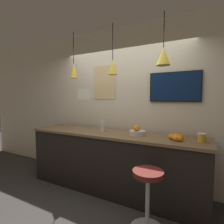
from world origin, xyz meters
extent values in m
plane|color=#33302D|center=(0.00, 0.00, 0.00)|extent=(14.00, 14.00, 0.00)
cube|color=beige|center=(0.00, 1.05, 1.45)|extent=(8.00, 0.06, 2.90)
cube|color=black|center=(0.00, 0.59, 0.48)|extent=(2.98, 0.67, 0.96)
cube|color=brown|center=(0.00, 0.59, 0.98)|extent=(3.02, 0.71, 0.04)
cylinder|color=#B7B7BC|center=(0.81, -0.05, 0.35)|extent=(0.05, 0.05, 0.66)
cylinder|color=#5B1E19|center=(0.81, -0.05, 0.71)|extent=(0.36, 0.36, 0.06)
cylinder|color=beige|center=(0.45, 0.58, 1.04)|extent=(0.25, 0.25, 0.07)
sphere|color=orange|center=(0.44, 0.58, 1.11)|extent=(0.08, 0.08, 0.08)
sphere|color=orange|center=(0.44, 0.58, 1.11)|extent=(0.08, 0.08, 0.08)
sphere|color=orange|center=(0.42, 0.63, 1.11)|extent=(0.08, 0.08, 0.08)
sphere|color=orange|center=(0.45, 0.53, 1.11)|extent=(0.08, 0.08, 0.08)
sphere|color=orange|center=(0.45, 0.55, 1.11)|extent=(0.08, 0.08, 0.08)
sphere|color=orange|center=(1.10, 0.48, 1.04)|extent=(0.08, 0.08, 0.08)
sphere|color=orange|center=(1.01, 0.53, 1.04)|extent=(0.07, 0.07, 0.07)
sphere|color=orange|center=(1.04, 0.47, 1.03)|extent=(0.07, 0.07, 0.07)
sphere|color=orange|center=(1.06, 0.64, 1.03)|extent=(0.07, 0.07, 0.07)
sphere|color=orange|center=(0.97, 0.54, 1.04)|extent=(0.08, 0.08, 0.08)
sphere|color=orange|center=(1.06, 0.52, 1.04)|extent=(0.08, 0.08, 0.08)
sphere|color=orange|center=(1.04, 0.55, 1.03)|extent=(0.07, 0.07, 0.07)
sphere|color=orange|center=(1.02, 0.49, 1.04)|extent=(0.08, 0.08, 0.08)
sphere|color=orange|center=(0.99, 0.60, 1.04)|extent=(0.08, 0.08, 0.08)
sphere|color=orange|center=(1.03, 0.57, 1.04)|extent=(0.09, 0.09, 0.09)
sphere|color=orange|center=(1.03, 0.59, 1.03)|extent=(0.07, 0.07, 0.07)
sphere|color=orange|center=(1.09, 0.67, 1.03)|extent=(0.07, 0.07, 0.07)
sphere|color=orange|center=(1.04, 0.60, 1.04)|extent=(0.08, 0.08, 0.08)
cylinder|color=silver|center=(-0.19, 0.58, 1.09)|extent=(0.07, 0.07, 0.19)
cylinder|color=silver|center=(-0.19, 0.58, 1.21)|extent=(0.03, 0.03, 0.05)
cylinder|color=gold|center=(1.35, 0.58, 1.05)|extent=(0.10, 0.10, 0.10)
cylinder|color=white|center=(1.35, 0.58, 1.11)|extent=(0.11, 0.11, 0.01)
cylinder|color=black|center=(-0.82, 0.61, 2.51)|extent=(0.01, 0.01, 0.58)
cone|color=gold|center=(-0.82, 0.61, 2.09)|extent=(0.15, 0.15, 0.27)
sphere|color=#F9EFCC|center=(-0.82, 0.61, 1.98)|extent=(0.04, 0.04, 0.04)
cylinder|color=black|center=(0.00, 0.61, 2.50)|extent=(0.01, 0.01, 0.59)
cone|color=gold|center=(0.00, 0.61, 2.09)|extent=(0.15, 0.15, 0.24)
sphere|color=#F9EFCC|center=(0.00, 0.61, 1.99)|extent=(0.04, 0.04, 0.04)
cylinder|color=black|center=(0.82, 0.61, 2.55)|extent=(0.01, 0.01, 0.50)
cone|color=gold|center=(0.82, 0.61, 2.17)|extent=(0.20, 0.20, 0.25)
sphere|color=#F9EFCC|center=(0.82, 0.61, 2.07)|extent=(0.04, 0.04, 0.04)
cube|color=black|center=(0.93, 1.00, 1.76)|extent=(0.80, 0.04, 0.48)
cube|color=#0F2347|center=(0.93, 0.98, 1.76)|extent=(0.77, 0.01, 0.45)
cube|color=white|center=(-0.37, 0.31, 1.64)|extent=(0.24, 0.01, 0.17)
cube|color=#DBBC84|center=(-0.39, 1.02, 1.89)|extent=(0.48, 0.01, 0.66)
camera|label=1|loc=(1.36, -1.99, 1.58)|focal=28.00mm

